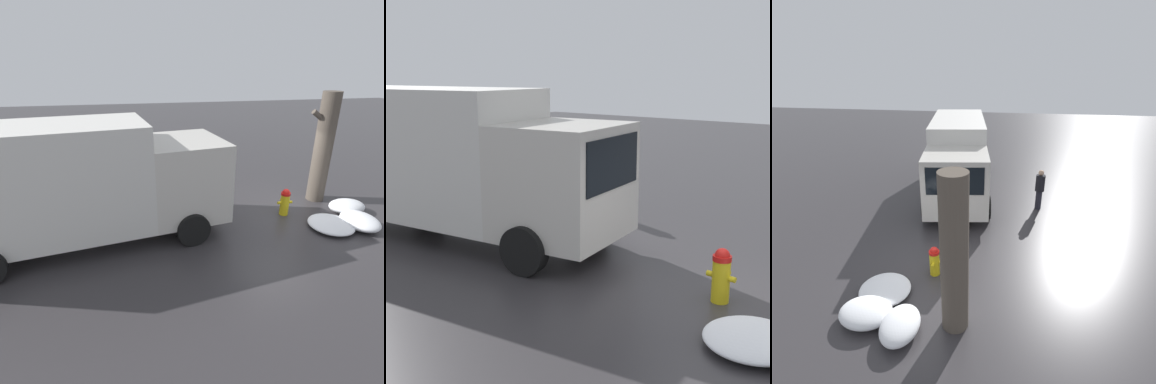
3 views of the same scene
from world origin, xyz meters
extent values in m
plane|color=#333033|center=(0.00, 0.00, 0.00)|extent=(60.00, 60.00, 0.00)
cylinder|color=yellow|center=(0.00, 0.00, 0.34)|extent=(0.28, 0.28, 0.68)
cylinder|color=red|center=(0.00, 0.00, 0.72)|extent=(0.29, 0.29, 0.08)
sphere|color=red|center=(0.00, 0.00, 0.76)|extent=(0.24, 0.24, 0.24)
cylinder|color=yellow|center=(-0.01, -0.19, 0.42)|extent=(0.12, 0.10, 0.11)
cylinder|color=yellow|center=(0.19, -0.01, 0.42)|extent=(0.10, 0.09, 0.09)
cylinder|color=yellow|center=(-0.19, 0.01, 0.42)|extent=(0.10, 0.09, 0.09)
cylinder|color=brown|center=(-1.66, -0.89, 1.85)|extent=(0.60, 0.60, 3.70)
cylinder|color=brown|center=(-1.39, -0.89, 2.89)|extent=(0.69, 0.17, 0.55)
cube|color=beige|center=(3.27, -0.04, 1.53)|extent=(2.41, 2.57, 2.16)
cube|color=black|center=(2.22, -0.19, 1.96)|extent=(0.31, 1.91, 0.95)
cube|color=silver|center=(6.86, 0.48, 1.83)|extent=(5.42, 3.01, 2.76)
cylinder|color=black|center=(3.54, -1.16, 0.45)|extent=(0.93, 0.41, 0.90)
cylinder|color=black|center=(3.21, 1.11, 0.45)|extent=(0.93, 0.41, 0.90)
cylinder|color=black|center=(8.30, -0.47, 0.45)|extent=(0.93, 0.41, 0.90)
cylinder|color=black|center=(7.97, 1.80, 0.45)|extent=(0.93, 0.41, 0.90)
cylinder|color=#23232D|center=(4.67, -3.17, 0.40)|extent=(0.25, 0.25, 0.79)
cylinder|color=black|center=(4.67, -3.17, 1.12)|extent=(0.36, 0.36, 0.66)
sphere|color=tan|center=(4.67, -3.17, 1.56)|extent=(0.21, 0.21, 0.21)
ellipsoid|color=white|center=(-2.08, 0.27, 0.21)|extent=(1.19, 0.87, 0.42)
ellipsoid|color=white|center=(-0.96, 1.09, 0.12)|extent=(1.30, 1.33, 0.24)
ellipsoid|color=white|center=(-1.83, 1.19, 0.19)|extent=(1.02, 1.25, 0.39)
camera|label=1|loc=(4.61, 7.87, 4.51)|focal=28.00mm
camera|label=2|loc=(-3.22, 7.51, 3.53)|focal=50.00mm
camera|label=3|loc=(-6.67, -1.86, 5.52)|focal=28.00mm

